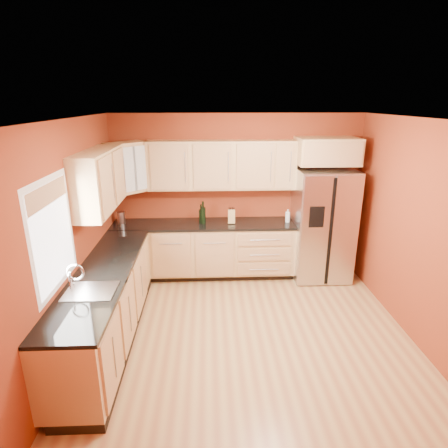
{
  "coord_description": "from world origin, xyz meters",
  "views": [
    {
      "loc": [
        -0.47,
        -3.98,
        2.79
      ],
      "look_at": [
        -0.26,
        0.9,
        1.16
      ],
      "focal_mm": 30.0,
      "sensor_mm": 36.0,
      "label": 1
    }
  ],
  "objects": [
    {
      "name": "window",
      "position": [
        -1.98,
        -0.5,
        1.55
      ],
      "size": [
        0.03,
        0.9,
        1.0
      ],
      "primitive_type": "cube",
      "color": "white",
      "rests_on": "wall_left"
    },
    {
      "name": "upper_cabinets_back",
      "position": [
        -0.25,
        1.83,
        1.83
      ],
      "size": [
        2.3,
        0.33,
        0.75
      ],
      "primitive_type": "cube",
      "color": "tan",
      "rests_on": "wall_back"
    },
    {
      "name": "over_fridge_cabinet",
      "position": [
        1.35,
        1.7,
        2.05
      ],
      "size": [
        0.92,
        0.6,
        0.4
      ],
      "primitive_type": "cube",
      "color": "tan",
      "rests_on": "wall_back"
    },
    {
      "name": "wall_front",
      "position": [
        0.0,
        -2.0,
        1.3
      ],
      "size": [
        4.0,
        0.04,
        2.6
      ],
      "primitive_type": "cube",
      "color": "maroon",
      "rests_on": "floor"
    },
    {
      "name": "refrigerator",
      "position": [
        1.35,
        1.62,
        0.89
      ],
      "size": [
        0.9,
        0.75,
        1.78
      ],
      "primitive_type": "cube",
      "color": "#B2B3B7",
      "rests_on": "floor"
    },
    {
      "name": "knife_block",
      "position": [
        -0.1,
        1.69,
        1.03
      ],
      "size": [
        0.12,
        0.11,
        0.22
      ],
      "primitive_type": "cube",
      "rotation": [
        0.0,
        0.0,
        -0.06
      ],
      "color": "tan",
      "rests_on": "countertop_back"
    },
    {
      "name": "wall_right",
      "position": [
        2.0,
        0.0,
        1.3
      ],
      "size": [
        0.04,
        4.0,
        2.6
      ],
      "primitive_type": "cube",
      "color": "maroon",
      "rests_on": "floor"
    },
    {
      "name": "base_cabinets_back",
      "position": [
        -0.55,
        1.7,
        0.44
      ],
      "size": [
        2.9,
        0.6,
        0.88
      ],
      "primitive_type": "cube",
      "color": "tan",
      "rests_on": "floor"
    },
    {
      "name": "base_cabinets_left",
      "position": [
        -1.7,
        0.0,
        0.44
      ],
      "size": [
        0.6,
        2.8,
        0.88
      ],
      "primitive_type": "cube",
      "color": "tan",
      "rests_on": "floor"
    },
    {
      "name": "upper_cabinets_left",
      "position": [
        -1.83,
        0.72,
        1.83
      ],
      "size": [
        0.33,
        1.35,
        0.75
      ],
      "primitive_type": "cube",
      "color": "tan",
      "rests_on": "wall_left"
    },
    {
      "name": "wine_bottle_b",
      "position": [
        -0.55,
        1.69,
        1.1
      ],
      "size": [
        0.09,
        0.09,
        0.36
      ],
      "primitive_type": null,
      "rotation": [
        0.0,
        0.0,
        0.12
      ],
      "color": "black",
      "rests_on": "countertop_back"
    },
    {
      "name": "wine_bottle_a",
      "position": [
        -0.59,
        1.71,
        1.07
      ],
      "size": [
        0.08,
        0.08,
        0.3
      ],
      "primitive_type": null,
      "rotation": [
        0.0,
        0.0,
        0.16
      ],
      "color": "black",
      "rests_on": "countertop_back"
    },
    {
      "name": "countertop_back",
      "position": [
        -0.55,
        1.69,
        0.9
      ],
      "size": [
        2.9,
        0.62,
        0.04
      ],
      "primitive_type": "cube",
      "color": "black",
      "rests_on": "base_cabinets_back"
    },
    {
      "name": "corner_upper_cabinet",
      "position": [
        -1.67,
        1.67,
        1.83
      ],
      "size": [
        0.67,
        0.67,
        0.75
      ],
      "primitive_type": "cube",
      "rotation": [
        0.0,
        0.0,
        0.79
      ],
      "color": "tan",
      "rests_on": "wall_back"
    },
    {
      "name": "wall_back",
      "position": [
        0.0,
        2.0,
        1.3
      ],
      "size": [
        4.0,
        0.04,
        2.6
      ],
      "primitive_type": "cube",
      "color": "maroon",
      "rests_on": "floor"
    },
    {
      "name": "ceiling",
      "position": [
        0.0,
        0.0,
        2.6
      ],
      "size": [
        4.0,
        4.0,
        0.0
      ],
      "primitive_type": "plane",
      "color": "white",
      "rests_on": "wall_back"
    },
    {
      "name": "canister_right",
      "position": [
        -1.85,
        1.72,
        1.02
      ],
      "size": [
        0.16,
        0.16,
        0.2
      ],
      "primitive_type": "cylinder",
      "rotation": [
        0.0,
        0.0,
        0.36
      ],
      "color": "#B2B3B7",
      "rests_on": "countertop_back"
    },
    {
      "name": "floor",
      "position": [
        0.0,
        0.0,
        0.0
      ],
      "size": [
        4.0,
        4.0,
        0.0
      ],
      "primitive_type": "plane",
      "color": "#9E663D",
      "rests_on": "ground"
    },
    {
      "name": "countertop_left",
      "position": [
        -1.69,
        0.0,
        0.9
      ],
      "size": [
        0.62,
        2.8,
        0.04
      ],
      "primitive_type": "cube",
      "color": "black",
      "rests_on": "base_cabinets_left"
    },
    {
      "name": "wall_left",
      "position": [
        -2.0,
        0.0,
        1.3
      ],
      "size": [
        0.04,
        4.0,
        2.6
      ],
      "primitive_type": "cube",
      "color": "maroon",
      "rests_on": "floor"
    },
    {
      "name": "soap_dispenser",
      "position": [
        0.8,
        1.7,
        1.02
      ],
      "size": [
        0.08,
        0.08,
        0.21
      ],
      "primitive_type": "cylinder",
      "rotation": [
        0.0,
        0.0,
        0.14
      ],
      "color": "white",
      "rests_on": "countertop_back"
    },
    {
      "name": "canister_left",
      "position": [
        -1.85,
        1.73,
        1.01
      ],
      "size": [
        0.11,
        0.11,
        0.17
      ],
      "primitive_type": "cylinder",
      "rotation": [
        0.0,
        0.0,
        0.01
      ],
      "color": "#B2B3B7",
      "rests_on": "countertop_back"
    },
    {
      "name": "sink_faucet",
      "position": [
        -1.69,
        -0.5,
        1.07
      ],
      "size": [
        0.5,
        0.42,
        0.3
      ],
      "primitive_type": null,
      "color": "silver",
      "rests_on": "countertop_left"
    }
  ]
}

